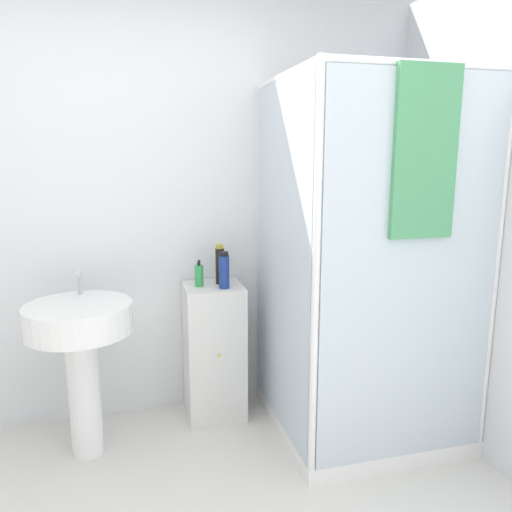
% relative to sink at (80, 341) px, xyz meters
% --- Properties ---
extents(wall_back, '(6.40, 0.06, 2.50)m').
position_rel_sink_xyz_m(wall_back, '(0.36, 0.43, 0.61)').
color(wall_back, silver).
rests_on(wall_back, ground_plane).
extents(shower_enclosure, '(0.99, 1.02, 1.99)m').
position_rel_sink_xyz_m(shower_enclosure, '(1.48, -0.18, -0.12)').
color(shower_enclosure, white).
rests_on(shower_enclosure, ground_plane).
extents(vanity_cabinet, '(0.34, 0.34, 0.83)m').
position_rel_sink_xyz_m(vanity_cabinet, '(0.74, 0.23, -0.22)').
color(vanity_cabinet, silver).
rests_on(vanity_cabinet, ground_plane).
extents(sink, '(0.54, 0.54, 0.97)m').
position_rel_sink_xyz_m(sink, '(0.00, 0.00, 0.00)').
color(sink, white).
rests_on(sink, ground_plane).
extents(soap_dispenser, '(0.05, 0.05, 0.16)m').
position_rel_sink_xyz_m(soap_dispenser, '(0.66, 0.23, 0.25)').
color(soap_dispenser, green).
rests_on(soap_dispenser, vanity_cabinet).
extents(shampoo_bottle_tall_black, '(0.05, 0.05, 0.24)m').
position_rel_sink_xyz_m(shampoo_bottle_tall_black, '(0.79, 0.26, 0.30)').
color(shampoo_bottle_tall_black, black).
rests_on(shampoo_bottle_tall_black, vanity_cabinet).
extents(shampoo_bottle_blue, '(0.06, 0.06, 0.21)m').
position_rel_sink_xyz_m(shampoo_bottle_blue, '(0.79, 0.15, 0.29)').
color(shampoo_bottle_blue, navy).
rests_on(shampoo_bottle_blue, vanity_cabinet).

